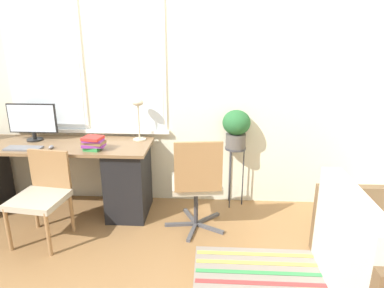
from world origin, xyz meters
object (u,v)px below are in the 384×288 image
desk_lamp (138,110)px  couch_loveseat (380,262)px  monitor (32,121)px  book_stack (93,143)px  desk_chair_wooden (42,194)px  mouse (51,147)px  office_chair_swivel (197,182)px  plant_stand (235,156)px  potted_plant (236,127)px  keyboard (23,148)px

desk_lamp → couch_loveseat: bearing=-33.2°
monitor → couch_loveseat: size_ratio=0.43×
book_stack → desk_chair_wooden: bearing=-140.8°
monitor → desk_chair_wooden: bearing=-61.8°
mouse → office_chair_swivel: office_chair_swivel is taller
desk_lamp → office_chair_swivel: bearing=-37.6°
plant_stand → potted_plant: size_ratio=1.67×
keyboard → desk_lamp: 1.20m
monitor → potted_plant: size_ratio=1.26×
desk_lamp → plant_stand: bearing=3.3°
monitor → plant_stand: (2.17, 0.14, -0.41)m
desk_chair_wooden → keyboard: bearing=140.3°
plant_stand → potted_plant: (0.00, -0.00, 0.34)m
couch_loveseat → book_stack: bearing=68.5°
keyboard → mouse: bearing=5.8°
book_stack → plant_stand: size_ratio=0.34×
office_chair_swivel → potted_plant: (0.40, 0.56, 0.41)m
desk_chair_wooden → plant_stand: (1.83, 0.77, 0.13)m
monitor → book_stack: monitor is taller
desk_lamp → plant_stand: 1.17m
desk_lamp → desk_chair_wooden: bearing=-138.1°
desk_lamp → potted_plant: bearing=3.3°
keyboard → mouse: 0.27m
desk_chair_wooden → couch_loveseat: 2.88m
keyboard → book_stack: book_stack is taller
mouse → potted_plant: potted_plant is taller
potted_plant → mouse: bearing=-167.4°
couch_loveseat → plant_stand: couch_loveseat is taller
couch_loveseat → plant_stand: bearing=35.2°
keyboard → desk_chair_wooden: size_ratio=0.43×
monitor → plant_stand: monitor is taller
desk_lamp → desk_chair_wooden: 1.24m
book_stack → couch_loveseat: bearing=-21.5°
desk_chair_wooden → office_chair_swivel: 1.45m
monitor → office_chair_swivel: monitor is taller
keyboard → office_chair_swivel: bearing=-3.7°
office_chair_swivel → couch_loveseat: bearing=141.6°
monitor → couch_loveseat: bearing=-21.5°
plant_stand → monitor: bearing=-176.2°
book_stack → potted_plant: 1.49m
monitor → potted_plant: monitor is taller
office_chair_swivel → plant_stand: (0.40, 0.56, 0.07)m
mouse → book_stack: size_ratio=0.31×
book_stack → keyboard: bearing=-179.3°
mouse → couch_loveseat: size_ratio=0.06×
book_stack → office_chair_swivel: office_chair_swivel is taller
couch_loveseat → keyboard: bearing=73.2°
desk_lamp → potted_plant: size_ratio=1.09×
monitor → keyboard: (0.03, -0.30, -0.21)m
desk_chair_wooden → plant_stand: 1.99m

